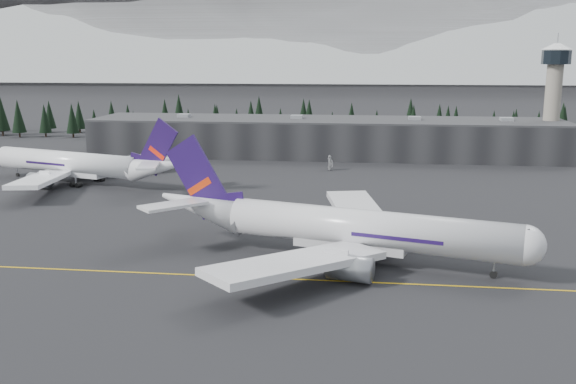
# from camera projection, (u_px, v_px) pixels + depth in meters

# --- Properties ---
(ground) EXTENTS (1400.00, 1400.00, 0.00)m
(ground) POSITION_uv_depth(u_px,v_px,m) (272.00, 274.00, 100.96)
(ground) COLOR black
(ground) RESTS_ON ground
(taxiline) EXTENTS (400.00, 0.40, 0.02)m
(taxiline) POSITION_uv_depth(u_px,v_px,m) (270.00, 278.00, 99.02)
(taxiline) COLOR gold
(taxiline) RESTS_ON ground
(terminal) EXTENTS (160.00, 30.00, 12.60)m
(terminal) POSITION_uv_depth(u_px,v_px,m) (325.00, 137.00, 220.99)
(terminal) COLOR black
(terminal) RESTS_ON ground
(control_tower) EXTENTS (10.00, 10.00, 37.70)m
(control_tower) POSITION_uv_depth(u_px,v_px,m) (554.00, 88.00, 211.31)
(control_tower) COLOR gray
(control_tower) RESTS_ON ground
(treeline) EXTENTS (360.00, 20.00, 15.00)m
(treeline) POSITION_uv_depth(u_px,v_px,m) (332.00, 123.00, 256.66)
(treeline) COLOR black
(treeline) RESTS_ON ground
(mountain_ridge) EXTENTS (4400.00, 900.00, 420.00)m
(mountain_ridge) POSITION_uv_depth(u_px,v_px,m) (360.00, 77.00, 1071.69)
(mountain_ridge) COLOR white
(mountain_ridge) RESTS_ON ground
(jet_main) EXTENTS (66.19, 60.13, 19.87)m
(jet_main) POSITION_uv_depth(u_px,v_px,m) (335.00, 226.00, 107.64)
(jet_main) COLOR silver
(jet_main) RESTS_ON ground
(jet_parked) EXTENTS (62.17, 56.06, 18.77)m
(jet_parked) POSITION_uv_depth(u_px,v_px,m) (83.00, 164.00, 171.20)
(jet_parked) COLOR white
(jet_parked) RESTS_ON ground
(gse_vehicle_a) EXTENTS (4.52, 5.67, 1.43)m
(gse_vehicle_a) POSITION_uv_depth(u_px,v_px,m) (182.00, 160.00, 208.06)
(gse_vehicle_a) COLOR silver
(gse_vehicle_a) RESTS_ON ground
(gse_vehicle_b) EXTENTS (4.63, 2.08, 1.54)m
(gse_vehicle_b) POSITION_uv_depth(u_px,v_px,m) (331.00, 168.00, 192.60)
(gse_vehicle_b) COLOR #BBBBBD
(gse_vehicle_b) RESTS_ON ground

